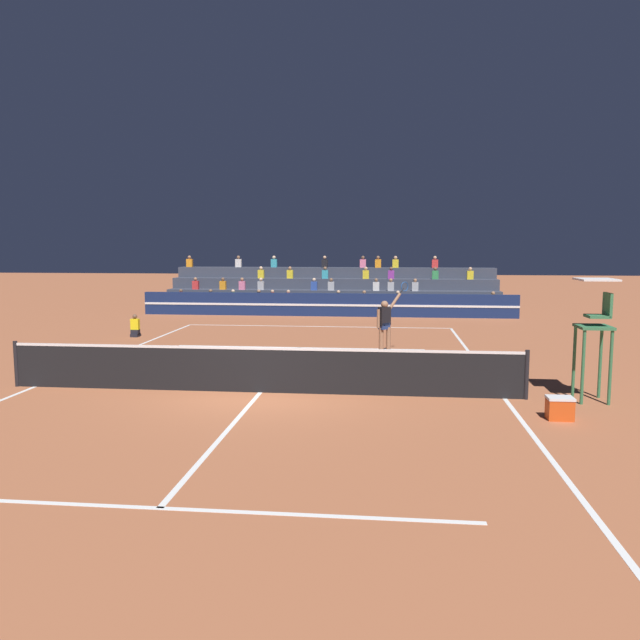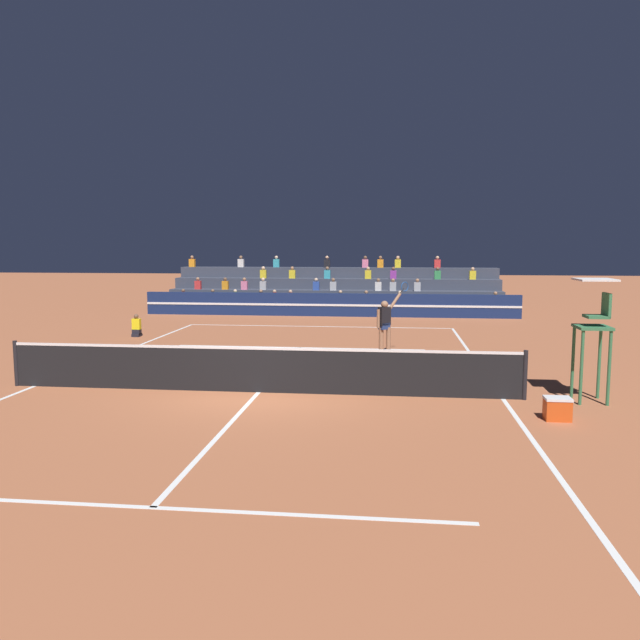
% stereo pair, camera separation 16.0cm
% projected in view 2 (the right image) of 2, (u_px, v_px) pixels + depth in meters
% --- Properties ---
extents(ground_plane, '(120.00, 120.00, 0.00)m').
position_uv_depth(ground_plane, '(259.00, 392.00, 14.38)').
color(ground_plane, '#AD603D').
extents(court_lines, '(11.10, 23.90, 0.01)m').
position_uv_depth(court_lines, '(259.00, 392.00, 14.38)').
color(court_lines, white).
rests_on(court_lines, ground).
extents(tennis_net, '(12.00, 0.10, 1.10)m').
position_uv_depth(tennis_net, '(258.00, 369.00, 14.32)').
color(tennis_net, black).
rests_on(tennis_net, ground).
extents(sponsor_banner_wall, '(18.00, 0.26, 1.10)m').
position_uv_depth(sponsor_banner_wall, '(328.00, 305.00, 29.88)').
color(sponsor_banner_wall, navy).
rests_on(sponsor_banner_wall, ground).
extents(bleacher_stand, '(17.12, 3.80, 2.83)m').
position_uv_depth(bleacher_stand, '(334.00, 294.00, 32.97)').
color(bleacher_stand, '#383D4C').
rests_on(bleacher_stand, ground).
extents(umpire_chair, '(0.76, 0.84, 2.67)m').
position_uv_depth(umpire_chair, '(595.00, 323.00, 13.33)').
color(umpire_chair, '#337047').
rests_on(umpire_chair, ground).
extents(ball_kid_courtside, '(0.30, 0.36, 0.84)m').
position_uv_depth(ball_kid_courtside, '(137.00, 328.00, 23.20)').
color(ball_kid_courtside, black).
rests_on(ball_kid_courtside, ground).
extents(tennis_player, '(1.03, 0.90, 2.33)m').
position_uv_depth(tennis_player, '(385.00, 325.00, 18.94)').
color(tennis_player, '#9E7051').
rests_on(tennis_player, ground).
extents(tennis_ball, '(0.07, 0.07, 0.07)m').
position_uv_depth(tennis_ball, '(356.00, 373.00, 16.35)').
color(tennis_ball, '#C6DB33').
rests_on(tennis_ball, ground).
extents(equipment_cooler, '(0.50, 0.38, 0.45)m').
position_uv_depth(equipment_cooler, '(557.00, 409.00, 12.07)').
color(equipment_cooler, '#D84C19').
rests_on(equipment_cooler, ground).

